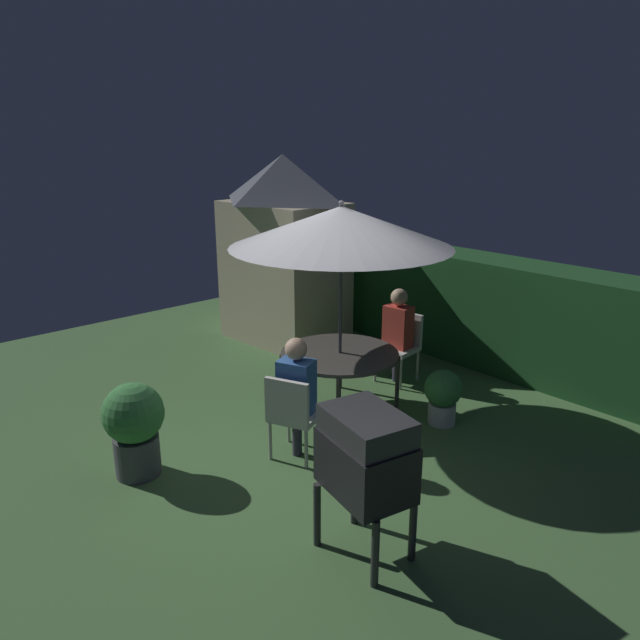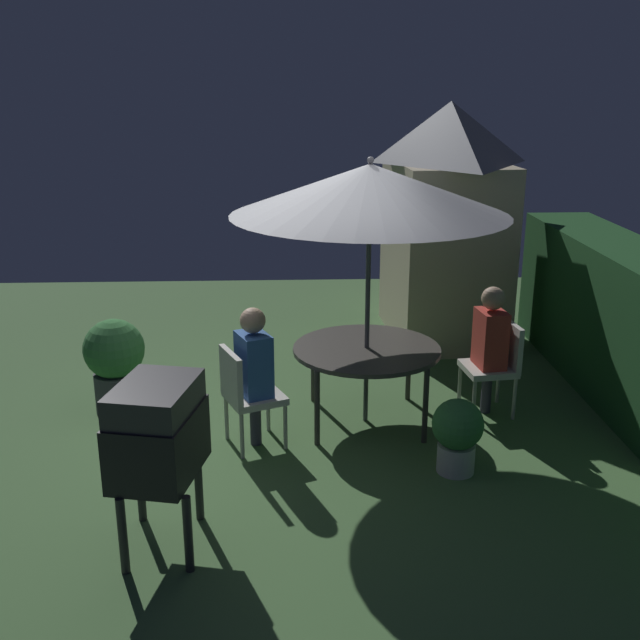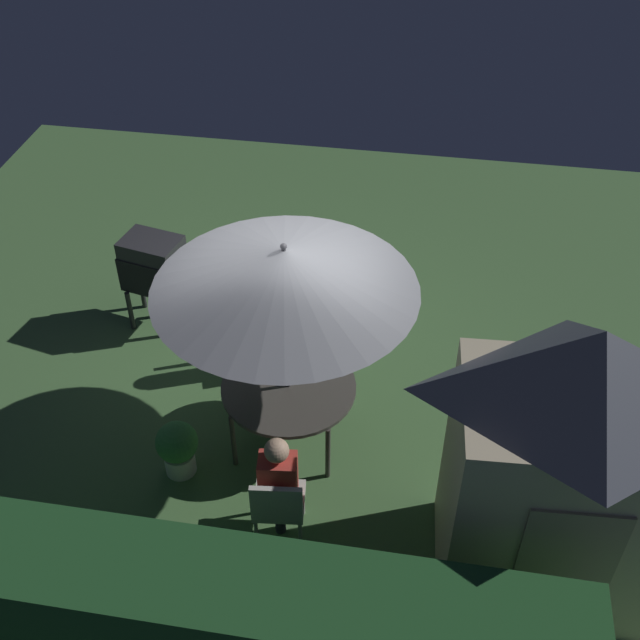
{
  "view_description": "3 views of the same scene",
  "coord_description": "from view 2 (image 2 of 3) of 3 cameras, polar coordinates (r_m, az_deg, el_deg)",
  "views": [
    {
      "loc": [
        4.4,
        -3.64,
        3.15
      ],
      "look_at": [
        -0.35,
        0.67,
        1.14
      ],
      "focal_mm": 33.5,
      "sensor_mm": 36.0,
      "label": 1
    },
    {
      "loc": [
        6.28,
        0.14,
        3.09
      ],
      "look_at": [
        0.1,
        0.41,
        1.11
      ],
      "focal_mm": 42.26,
      "sensor_mm": 36.0,
      "label": 2
    },
    {
      "loc": [
        -1.44,
        6.3,
        6.34
      ],
      "look_at": [
        -0.42,
        0.21,
        1.09
      ],
      "focal_mm": 44.14,
      "sensor_mm": 36.0,
      "label": 3
    }
  ],
  "objects": [
    {
      "name": "person_in_blue",
      "position": [
        6.49,
        -5.03,
        -3.12
      ],
      "size": [
        0.41,
        0.35,
        1.26
      ],
      "color": "#3866B2",
      "rests_on": "ground"
    },
    {
      "name": "potted_plant_by_shed",
      "position": [
        7.47,
        -15.26,
        -3.0
      ],
      "size": [
        0.58,
        0.58,
        0.93
      ],
      "color": "#4C4C51",
      "rests_on": "ground"
    },
    {
      "name": "bbq_grill",
      "position": [
        5.16,
        -12.21,
        -8.39
      ],
      "size": [
        0.79,
        0.63,
        1.2
      ],
      "color": "black",
      "rests_on": "ground"
    },
    {
      "name": "person_in_red",
      "position": [
        7.27,
        12.79,
        -1.17
      ],
      "size": [
        0.37,
        0.28,
        1.26
      ],
      "color": "#CC3D33",
      "rests_on": "ground"
    },
    {
      "name": "ground_plane",
      "position": [
        7.0,
        -3.41,
        -8.45
      ],
      "size": [
        11.0,
        11.0,
        0.0
      ],
      "primitive_type": "plane",
      "color": "#47703D"
    },
    {
      "name": "chair_near_shed",
      "position": [
        7.39,
        13.27,
        -3.06
      ],
      "size": [
        0.51,
        0.52,
        0.9
      ],
      "color": "silver",
      "rests_on": "ground"
    },
    {
      "name": "garden_shed",
      "position": [
        9.32,
        9.51,
        7.42
      ],
      "size": [
        1.95,
        1.44,
        2.85
      ],
      "color": "#C6B793",
      "rests_on": "ground"
    },
    {
      "name": "patio_umbrella",
      "position": [
        6.59,
        3.8,
        9.82
      ],
      "size": [
        2.45,
        2.45,
        2.46
      ],
      "color": "#4C4C51",
      "rests_on": "ground"
    },
    {
      "name": "patio_table",
      "position": [
        6.96,
        3.55,
        -2.47
      ],
      "size": [
        1.36,
        1.36,
        0.74
      ],
      "color": "#47423D",
      "rests_on": "ground"
    },
    {
      "name": "chair_far_side",
      "position": [
        6.56,
        -5.67,
        -5.38
      ],
      "size": [
        0.61,
        0.61,
        0.9
      ],
      "color": "silver",
      "rests_on": "ground"
    },
    {
      "name": "potted_plant_by_grill",
      "position": [
        6.28,
        10.36,
        -8.37
      ],
      "size": [
        0.42,
        0.42,
        0.63
      ],
      "color": "silver",
      "rests_on": "ground"
    }
  ]
}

